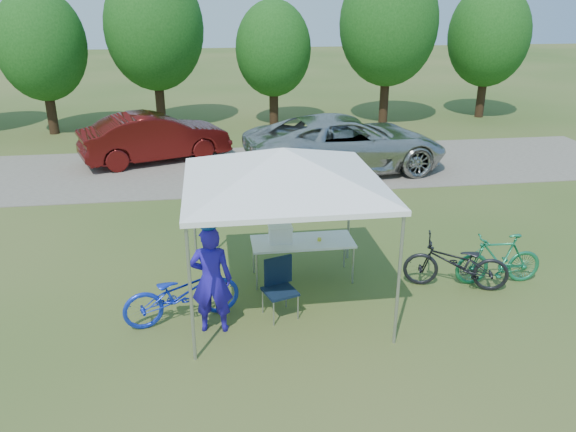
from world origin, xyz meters
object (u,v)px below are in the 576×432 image
(minivan, at_px, (346,143))
(bike_blue, at_px, (182,293))
(folding_table, at_px, (303,243))
(cooler, at_px, (280,234))
(folding_chair, at_px, (279,282))
(cyclist, at_px, (211,280))
(bike_dark, at_px, (456,264))
(bike_green, at_px, (499,259))
(sedan, at_px, (155,137))

(minivan, bearing_deg, bike_blue, 142.35)
(folding_table, relative_size, cooler, 4.36)
(folding_chair, height_order, minivan, minivan)
(folding_chair, relative_size, bike_blue, 0.51)
(cyclist, height_order, bike_blue, cyclist)
(bike_blue, bearing_deg, bike_dark, -100.14)
(bike_blue, xyz_separation_m, minivan, (4.55, 7.75, 0.35))
(cooler, bearing_deg, folding_table, 0.00)
(folding_chair, distance_m, minivan, 8.30)
(cooler, height_order, minivan, minivan)
(cooler, relative_size, minivan, 0.07)
(bike_green, xyz_separation_m, minivan, (-1.11, 7.28, 0.37))
(folding_table, relative_size, folding_chair, 1.93)
(bike_blue, distance_m, minivan, 8.99)
(sedan, bearing_deg, cyclist, 169.04)
(folding_chair, bearing_deg, bike_blue, 161.97)
(folding_table, distance_m, cyclist, 2.26)
(bike_blue, relative_size, minivan, 0.32)
(folding_chair, distance_m, sedan, 10.04)
(folding_chair, bearing_deg, cyclist, 179.77)
(bike_blue, bearing_deg, cooler, -71.42)
(cyclist, height_order, minivan, cyclist)
(folding_chair, height_order, sedan, sedan)
(minivan, bearing_deg, bike_dark, 174.87)
(folding_chair, distance_m, bike_blue, 1.58)
(cooler, height_order, bike_blue, cooler)
(bike_blue, xyz_separation_m, bike_green, (5.66, 0.47, -0.02))
(folding_chair, relative_size, cyclist, 0.55)
(bike_green, distance_m, sedan, 11.44)
(cooler, bearing_deg, cyclist, -129.93)
(cyclist, relative_size, minivan, 0.30)
(cyclist, bearing_deg, bike_dark, -163.17)
(bike_dark, bearing_deg, folding_table, -87.33)
(bike_dark, height_order, minivan, minivan)
(cooler, distance_m, minivan, 7.16)
(cooler, bearing_deg, sedan, 108.71)
(bike_green, bearing_deg, bike_blue, -83.21)
(folding_chair, height_order, bike_dark, bike_dark)
(cooler, distance_m, sedan, 8.99)
(folding_table, height_order, minivan, minivan)
(cyclist, relative_size, bike_dark, 0.96)
(bike_blue, bearing_deg, folding_table, -76.71)
(folding_table, relative_size, bike_green, 1.16)
(minivan, bearing_deg, folding_chair, 151.78)
(cooler, distance_m, bike_dark, 3.19)
(cooler, xyz_separation_m, bike_blue, (-1.75, -1.16, -0.42))
(cooler, relative_size, sedan, 0.09)
(bike_green, height_order, sedan, sedan)
(bike_blue, relative_size, bike_green, 1.18)
(bike_blue, relative_size, bike_dark, 1.03)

